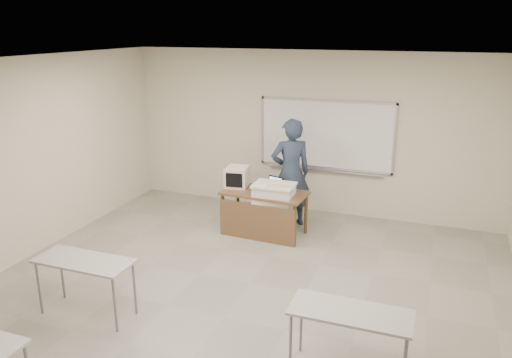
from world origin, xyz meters
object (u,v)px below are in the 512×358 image
at_px(whiteboard, 326,136).
at_px(mouse, 277,191).
at_px(instructor_desk, 262,206).
at_px(keyboard, 281,186).
at_px(presenter, 291,173).
at_px(crt_monitor, 237,177).
at_px(podium, 274,211).
at_px(laptop, 272,187).

bearing_deg(whiteboard, mouse, -110.78).
relative_size(instructor_desk, keyboard, 3.10).
distance_m(instructor_desk, presenter, 0.84).
bearing_deg(crt_monitor, instructor_desk, -31.44).
relative_size(whiteboard, keyboard, 5.48).
bearing_deg(podium, laptop, 114.40).
xyz_separation_m(instructor_desk, podium, (0.20, 0.01, -0.07)).
bearing_deg(laptop, keyboard, -37.37).
distance_m(podium, crt_monitor, 0.90).
relative_size(whiteboard, presenter, 1.30).
distance_m(whiteboard, mouse, 1.58).
relative_size(keyboard, presenter, 0.24).
relative_size(laptop, keyboard, 0.64).
xyz_separation_m(instructor_desk, laptop, (0.08, 0.26, 0.26)).
bearing_deg(whiteboard, presenter, -117.49).
height_order(whiteboard, presenter, whiteboard).
bearing_deg(presenter, podium, 53.35).
height_order(crt_monitor, keyboard, crt_monitor).
xyz_separation_m(whiteboard, podium, (-0.50, -1.47, -1.01)).
bearing_deg(presenter, instructor_desk, 37.67).
relative_size(podium, laptop, 3.23).
xyz_separation_m(mouse, keyboard, (0.15, -0.27, 0.18)).
bearing_deg(podium, whiteboard, 69.42).
relative_size(podium, mouse, 9.26).
height_order(laptop, presenter, presenter).
relative_size(whiteboard, instructor_desk, 1.77).
distance_m(laptop, mouse, 0.16).
bearing_deg(instructor_desk, keyboard, -14.04).
height_order(whiteboard, laptop, whiteboard).
bearing_deg(laptop, presenter, 79.75).
height_order(podium, crt_monitor, crt_monitor).
distance_m(whiteboard, instructor_desk, 1.89).
relative_size(laptop, mouse, 2.87).
distance_m(instructor_desk, podium, 0.21).
bearing_deg(instructor_desk, laptop, 77.10).
bearing_deg(instructor_desk, whiteboard, 67.89).
xyz_separation_m(laptop, mouse, (0.12, -0.10, -0.03)).
relative_size(podium, presenter, 0.49).
bearing_deg(mouse, presenter, 91.41).
relative_size(instructor_desk, mouse, 13.83).
bearing_deg(crt_monitor, keyboard, -29.15).
xyz_separation_m(whiteboard, laptop, (-0.62, -1.22, -0.68)).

